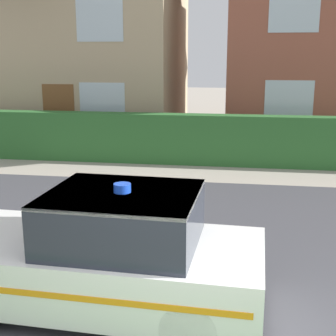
{
  "coord_description": "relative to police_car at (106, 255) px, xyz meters",
  "views": [
    {
      "loc": [
        0.31,
        -3.05,
        3.0
      ],
      "look_at": [
        -0.89,
        4.82,
        1.05
      ],
      "focal_mm": 50.0,
      "sensor_mm": 36.0,
      "label": 1
    }
  ],
  "objects": [
    {
      "name": "garden_hedge",
      "position": [
        -0.08,
        7.77,
        0.01
      ],
      "size": [
        13.43,
        0.53,
        1.38
      ],
      "primitive_type": "cube",
      "color": "#2D662D",
      "rests_on": "ground"
    },
    {
      "name": "house_left",
      "position": [
        -4.89,
        11.94,
        2.95
      ],
      "size": [
        8.74,
        6.7,
        7.14
      ],
      "color": "tan",
      "rests_on": "ground"
    },
    {
      "name": "police_car",
      "position": [
        0.0,
        0.0,
        0.0
      ],
      "size": [
        3.91,
        1.81,
        1.56
      ],
      "rotation": [
        0.0,
        0.0,
        3.1
      ],
      "color": "black",
      "rests_on": "road_strip"
    },
    {
      "name": "road_strip",
      "position": [
        1.2,
        2.36,
        -0.68
      ],
      "size": [
        28.0,
        6.93,
        0.01
      ],
      "primitive_type": "cube",
      "color": "#424247",
      "rests_on": "ground"
    }
  ]
}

